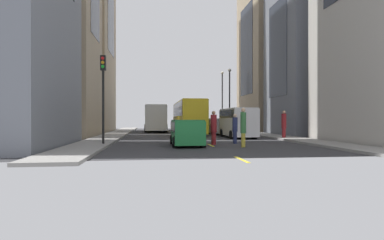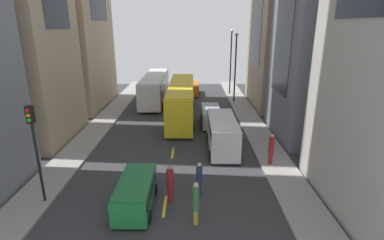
# 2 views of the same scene
# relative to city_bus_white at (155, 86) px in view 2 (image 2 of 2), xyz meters

# --- Properties ---
(ground_plane) EXTENTS (41.22, 41.22, 0.00)m
(ground_plane) POSITION_rel_city_bus_white_xyz_m (3.22, -9.09, -2.01)
(ground_plane) COLOR #333335
(sidewalk_west) EXTENTS (2.37, 44.00, 0.15)m
(sidewalk_west) POSITION_rel_city_bus_white_xyz_m (-4.21, -9.09, -1.93)
(sidewalk_west) COLOR gray
(sidewalk_west) RESTS_ON ground
(sidewalk_east) EXTENTS (2.37, 44.00, 0.15)m
(sidewalk_east) POSITION_rel_city_bus_white_xyz_m (10.64, -9.09, -1.93)
(sidewalk_east) COLOR gray
(sidewalk_east) RESTS_ON ground
(lane_stripe_1) EXTENTS (0.16, 2.00, 0.01)m
(lane_stripe_1) POSITION_rel_city_bus_white_xyz_m (3.22, -23.09, -2.00)
(lane_stripe_1) COLOR yellow
(lane_stripe_1) RESTS_ON ground
(lane_stripe_2) EXTENTS (0.16, 2.00, 0.01)m
(lane_stripe_2) POSITION_rel_city_bus_white_xyz_m (3.22, -16.09, -2.00)
(lane_stripe_2) COLOR yellow
(lane_stripe_2) RESTS_ON ground
(lane_stripe_3) EXTENTS (0.16, 2.00, 0.01)m
(lane_stripe_3) POSITION_rel_city_bus_white_xyz_m (3.22, -9.09, -2.00)
(lane_stripe_3) COLOR yellow
(lane_stripe_3) RESTS_ON ground
(lane_stripe_4) EXTENTS (0.16, 2.00, 0.01)m
(lane_stripe_4) POSITION_rel_city_bus_white_xyz_m (3.22, -2.09, -2.00)
(lane_stripe_4) COLOR yellow
(lane_stripe_4) RESTS_ON ground
(lane_stripe_5) EXTENTS (0.16, 2.00, 0.01)m
(lane_stripe_5) POSITION_rel_city_bus_white_xyz_m (3.22, 4.91, -2.00)
(lane_stripe_5) COLOR yellow
(lane_stripe_5) RESTS_ON ground
(lane_stripe_6) EXTENTS (0.16, 2.00, 0.01)m
(lane_stripe_6) POSITION_rel_city_bus_white_xyz_m (3.22, 11.91, -2.00)
(lane_stripe_6) COLOR yellow
(lane_stripe_6) RESTS_ON ground
(building_east_1) EXTENTS (8.90, 8.15, 17.36)m
(building_east_1) POSITION_rel_city_bus_white_xyz_m (16.43, -12.33, 6.67)
(building_east_1) COLOR slate
(building_east_1) RESTS_ON ground
(building_east_2) EXTENTS (7.40, 9.71, 21.60)m
(building_east_2) POSITION_rel_city_bus_white_xyz_m (15.69, -1.68, 8.79)
(building_east_2) COLOR tan
(building_east_2) RESTS_ON ground
(city_bus_white) EXTENTS (2.81, 12.11, 3.35)m
(city_bus_white) POSITION_rel_city_bus_white_xyz_m (0.00, 0.00, 0.00)
(city_bus_white) COLOR silver
(city_bus_white) RESTS_ON ground
(streetcar_yellow) EXTENTS (2.70, 13.32, 3.59)m
(streetcar_yellow) POSITION_rel_city_bus_white_xyz_m (3.58, -6.94, 0.12)
(streetcar_yellow) COLOR yellow
(streetcar_yellow) RESTS_ON ground
(delivery_van_white) EXTENTS (2.25, 5.85, 2.58)m
(delivery_van_white) POSITION_rel_city_bus_white_xyz_m (7.05, -15.46, -0.49)
(delivery_van_white) COLOR white
(delivery_van_white) RESTS_ON ground
(car_orange_0) EXTENTS (1.95, 4.61, 1.58)m
(car_orange_0) POSITION_rel_city_bus_white_xyz_m (4.73, 3.83, -1.07)
(car_orange_0) COLOR orange
(car_orange_0) RESTS_ON ground
(car_silver_1) EXTENTS (1.92, 4.45, 1.71)m
(car_silver_1) POSITION_rel_city_bus_white_xyz_m (6.54, -9.35, -1.00)
(car_silver_1) COLOR #B7BABF
(car_silver_1) RESTS_ON ground
(car_green_2) EXTENTS (1.92, 4.16, 1.61)m
(car_green_2) POSITION_rel_city_bus_white_xyz_m (1.70, -23.14, -1.06)
(car_green_2) COLOR #1E7238
(car_green_2) RESTS_ON ground
(pedestrian_walking_far) EXTENTS (0.40, 0.40, 2.18)m
(pedestrian_walking_far) POSITION_rel_city_bus_white_xyz_m (3.51, -22.61, -0.86)
(pedestrian_walking_far) COLOR maroon
(pedestrian_walking_far) RESTS_ON ground
(pedestrian_crossing_mid) EXTENTS (0.39, 0.39, 2.19)m
(pedestrian_crossing_mid) POSITION_rel_city_bus_white_xyz_m (10.15, -18.21, -0.71)
(pedestrian_crossing_mid) COLOR maroon
(pedestrian_crossing_mid) RESTS_ON ground
(pedestrian_crossing_near) EXTENTS (0.34, 0.34, 2.32)m
(pedestrian_crossing_near) POSITION_rel_city_bus_white_xyz_m (4.89, -24.62, -0.76)
(pedestrian_crossing_near) COLOR gold
(pedestrian_crossing_near) RESTS_ON ground
(pedestrian_waiting_curb) EXTENTS (0.35, 0.35, 2.01)m
(pedestrian_waiting_curb) POSITION_rel_city_bus_white_xyz_m (5.11, -21.88, -0.94)
(pedestrian_waiting_curb) COLOR navy
(pedestrian_waiting_curb) RESTS_ON ground
(traffic_light_near_corner) EXTENTS (0.32, 0.44, 5.41)m
(traffic_light_near_corner) POSITION_rel_city_bus_white_xyz_m (-3.42, -22.79, 1.93)
(traffic_light_near_corner) COLOR black
(traffic_light_near_corner) RESTS_ON ground
(streetlamp_near) EXTENTS (0.44, 0.44, 8.31)m
(streetlamp_near) POSITION_rel_city_bus_white_xyz_m (9.96, -0.77, 3.13)
(streetlamp_near) COLOR black
(streetlamp_near) RESTS_ON ground
(streetlamp_far) EXTENTS (0.44, 0.44, 8.63)m
(streetlamp_far) POSITION_rel_city_bus_white_xyz_m (9.96, 3.77, 3.29)
(streetlamp_far) COLOR black
(streetlamp_far) RESTS_ON ground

